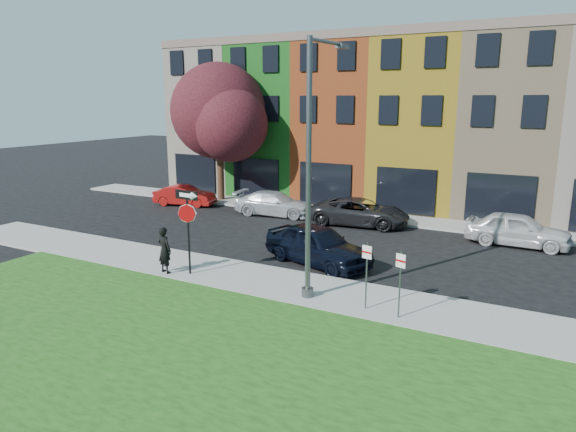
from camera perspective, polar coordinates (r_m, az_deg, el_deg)
The scene contains 15 objects.
ground at distance 15.99m, azimuth -3.51°, elevation -11.60°, with size 120.00×120.00×0.00m, color black.
sidewalk_near at distance 17.63m, azimuth 7.34°, elevation -9.06°, with size 40.00×3.00×0.12m, color gray.
sidewalk_far at distance 30.08m, azimuth 6.68°, elevation 0.23°, with size 40.00×2.40×0.12m, color gray.
rowhouse_block at distance 35.08m, azimuth 11.47°, elevation 10.00°, with size 30.00×10.12×10.00m.
stop_sign at distance 19.38m, azimuth -11.13°, elevation 0.07°, with size 1.05×0.12×3.21m.
man at distance 20.06m, azimuth -13.56°, elevation -3.69°, with size 0.73×0.55×1.79m, color black.
sedan_near at distance 20.94m, azimuth 3.32°, elevation -3.20°, with size 5.18×3.35×1.64m, color black.
parked_car_red at distance 33.11m, azimuth -11.40°, elevation 2.25°, with size 4.09×2.24×1.28m, color maroon.
parked_car_silver at distance 29.72m, azimuth -1.48°, elevation 1.38°, with size 4.91×2.52×1.36m, color #BCBDC2.
parked_car_dark at distance 27.63m, azimuth 8.03°, elevation 0.45°, with size 5.42×2.98×1.44m, color black.
parked_car_white at distance 25.77m, azimuth 24.18°, elevation -1.37°, with size 4.57×1.94×1.54m, color silver.
street_lamp at distance 16.60m, azimuth 2.67°, elevation 4.97°, with size 0.55×2.58×8.36m.
parking_sign_a at distance 16.26m, azimuth 8.73°, elevation -5.70°, with size 0.32×0.11×2.17m.
parking_sign_b at distance 15.81m, azimuth 12.36°, elevation -6.56°, with size 0.31×0.12×2.10m.
tree_purple at distance 33.66m, azimuth -7.47°, elevation 11.21°, with size 7.33×6.41×8.77m.
Camera 1 is at (7.71, -12.33, 6.63)m, focal length 32.00 mm.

